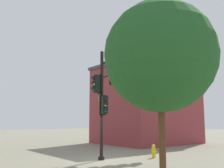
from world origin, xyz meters
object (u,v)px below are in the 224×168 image
at_px(signal_pole_assembly, 129,84).
at_px(tree_mid, 160,56).
at_px(fire_hydrant, 154,151).
at_px(brick_building, 146,104).

relative_size(signal_pole_assembly, tree_mid, 0.93).
distance_m(fire_hydrant, brick_building, 11.67).
xyz_separation_m(signal_pole_assembly, tree_mid, (-3.44, -5.78, 0.18)).
xyz_separation_m(fire_hydrant, tree_mid, (-4.64, -4.82, 4.47)).
xyz_separation_m(fire_hydrant, brick_building, (7.58, 8.08, 3.66)).
bearing_deg(signal_pole_assembly, fire_hydrant, -38.57).
bearing_deg(brick_building, tree_mid, -133.44).
bearing_deg(tree_mid, signal_pole_assembly, 59.22).
relative_size(signal_pole_assembly, fire_hydrant, 8.01).
bearing_deg(tree_mid, brick_building, 46.56).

